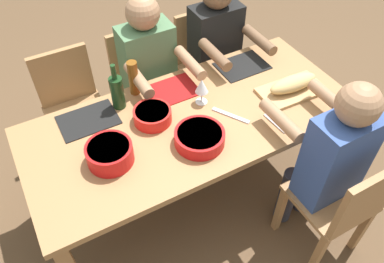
% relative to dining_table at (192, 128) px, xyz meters
% --- Properties ---
extents(ground_plane, '(8.00, 8.00, 0.00)m').
position_rel_dining_table_xyz_m(ground_plane, '(0.00, 0.00, -0.65)').
color(ground_plane, brown).
extents(dining_table, '(1.88, 0.85, 0.74)m').
position_rel_dining_table_xyz_m(dining_table, '(0.00, 0.00, 0.00)').
color(dining_table, '#9E7044').
rests_on(dining_table, ground_plane).
extents(chair_far_right, '(0.40, 0.40, 0.85)m').
position_rel_dining_table_xyz_m(chair_far_right, '(0.52, 0.74, -0.17)').
color(chair_far_right, '#9E7044').
rests_on(chair_far_right, ground_plane).
extents(diner_far_right, '(0.41, 0.53, 1.20)m').
position_rel_dining_table_xyz_m(diner_far_right, '(0.52, 0.56, 0.04)').
color(diner_far_right, '#2D2D38').
rests_on(diner_far_right, ground_plane).
extents(chair_far_center, '(0.40, 0.40, 0.85)m').
position_rel_dining_table_xyz_m(chair_far_center, '(0.00, 0.74, -0.17)').
color(chair_far_center, '#9E7044').
rests_on(chair_far_center, ground_plane).
extents(diner_far_center, '(0.41, 0.53, 1.20)m').
position_rel_dining_table_xyz_m(diner_far_center, '(-0.00, 0.56, 0.04)').
color(diner_far_center, '#2D2D38').
rests_on(diner_far_center, ground_plane).
extents(chair_far_left, '(0.40, 0.40, 0.85)m').
position_rel_dining_table_xyz_m(chair_far_left, '(-0.52, 0.74, -0.17)').
color(chair_far_left, '#9E7044').
rests_on(chair_far_left, ground_plane).
extents(chair_near_right, '(0.40, 0.40, 0.85)m').
position_rel_dining_table_xyz_m(chair_near_right, '(0.52, -0.74, -0.17)').
color(chair_near_right, '#9E7044').
rests_on(chair_near_right, ground_plane).
extents(diner_near_right, '(0.41, 0.53, 1.20)m').
position_rel_dining_table_xyz_m(diner_near_right, '(0.52, -0.56, 0.04)').
color(diner_near_right, '#2D2D38').
rests_on(diner_near_right, ground_plane).
extents(serving_bowl_fruit, '(0.27, 0.27, 0.08)m').
position_rel_dining_table_xyz_m(serving_bowl_fruit, '(-0.06, -0.18, 0.13)').
color(serving_bowl_fruit, red).
rests_on(serving_bowl_fruit, dining_table).
extents(serving_bowl_pasta, '(0.24, 0.24, 0.10)m').
position_rel_dining_table_xyz_m(serving_bowl_pasta, '(-0.51, -0.07, 0.14)').
color(serving_bowl_pasta, red).
rests_on(serving_bowl_pasta, dining_table).
extents(serving_bowl_salad, '(0.21, 0.21, 0.08)m').
position_rel_dining_table_xyz_m(serving_bowl_salad, '(-0.20, 0.09, 0.13)').
color(serving_bowl_salad, red).
rests_on(serving_bowl_salad, dining_table).
extents(cutting_board, '(0.41, 0.24, 0.02)m').
position_rel_dining_table_xyz_m(cutting_board, '(0.63, -0.09, 0.10)').
color(cutting_board, tan).
rests_on(cutting_board, dining_table).
extents(bread_loaf, '(0.32, 0.12, 0.09)m').
position_rel_dining_table_xyz_m(bread_loaf, '(0.63, -0.09, 0.15)').
color(bread_loaf, tan).
rests_on(bread_loaf, cutting_board).
extents(wine_bottle, '(0.08, 0.08, 0.29)m').
position_rel_dining_table_xyz_m(wine_bottle, '(-0.32, 0.29, 0.19)').
color(wine_bottle, '#193819').
rests_on(wine_bottle, dining_table).
extents(beer_bottle, '(0.06, 0.06, 0.22)m').
position_rel_dining_table_xyz_m(beer_bottle, '(-0.19, 0.36, 0.20)').
color(beer_bottle, brown).
rests_on(beer_bottle, dining_table).
extents(wine_glass, '(0.08, 0.08, 0.17)m').
position_rel_dining_table_xyz_m(wine_glass, '(0.11, 0.09, 0.20)').
color(wine_glass, silver).
rests_on(wine_glass, dining_table).
extents(placemat_far_right, '(0.32, 0.23, 0.01)m').
position_rel_dining_table_xyz_m(placemat_far_right, '(0.52, 0.26, 0.09)').
color(placemat_far_right, black).
rests_on(placemat_far_right, dining_table).
extents(placemat_far_center, '(0.32, 0.23, 0.01)m').
position_rel_dining_table_xyz_m(placemat_far_center, '(0.00, 0.26, 0.09)').
color(placemat_far_center, maroon).
rests_on(placemat_far_center, dining_table).
extents(placemat_far_left, '(0.32, 0.23, 0.01)m').
position_rel_dining_table_xyz_m(placemat_far_left, '(-0.52, 0.26, 0.09)').
color(placemat_far_left, black).
rests_on(placemat_far_left, dining_table).
extents(fork_near_right, '(0.03, 0.17, 0.01)m').
position_rel_dining_table_xyz_m(fork_near_right, '(0.38, -0.26, 0.09)').
color(fork_near_right, silver).
rests_on(fork_near_right, dining_table).
extents(carving_knife, '(0.14, 0.21, 0.01)m').
position_rel_dining_table_xyz_m(carving_knife, '(0.20, -0.09, 0.09)').
color(carving_knife, silver).
rests_on(carving_knife, dining_table).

